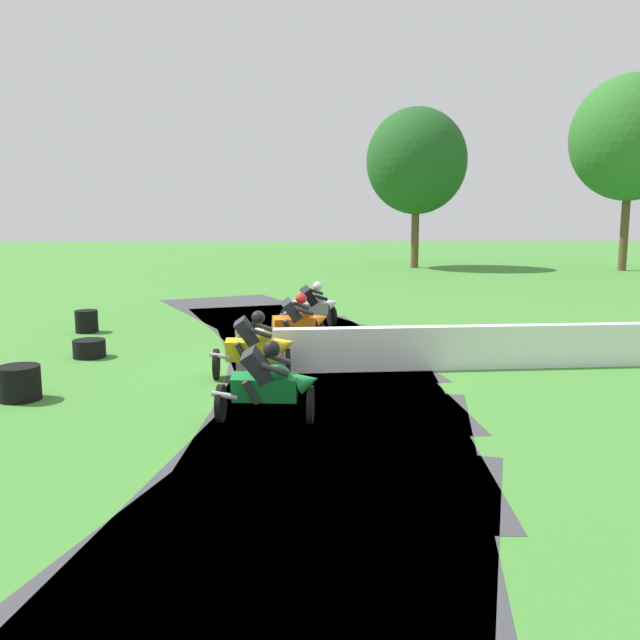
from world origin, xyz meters
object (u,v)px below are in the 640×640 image
tire_stack_far (87,321)px  motorcycle_lead_green (269,384)px  motorcycle_trailing_orange (297,322)px  tire_stack_mid_b (89,349)px  motorcycle_chase_yellow (256,347)px  motorcycle_fourth_white (313,306)px  tire_stack_mid_a (19,383)px

tire_stack_far → motorcycle_lead_green: bearing=-56.6°
motorcycle_trailing_orange → tire_stack_far: 6.17m
motorcycle_trailing_orange → tire_stack_mid_b: (-4.64, -0.90, -0.44)m
motorcycle_chase_yellow → motorcycle_fourth_white: motorcycle_chase_yellow is taller
motorcycle_trailing_orange → tire_stack_mid_a: 6.47m
motorcycle_trailing_orange → tire_stack_mid_a: bearing=-137.3°
tire_stack_mid_b → tire_stack_far: 3.39m
motorcycle_lead_green → motorcycle_chase_yellow: 2.87m
motorcycle_chase_yellow → motorcycle_fourth_white: bearing=78.9°
tire_stack_mid_a → motorcycle_chase_yellow: bearing=19.1°
motorcycle_lead_green → motorcycle_trailing_orange: size_ratio=0.98×
motorcycle_fourth_white → tire_stack_mid_b: (-5.03, -3.76, -0.43)m
motorcycle_fourth_white → tire_stack_far: (-6.11, -0.55, -0.33)m
tire_stack_mid_b → motorcycle_fourth_white: bearing=36.8°
motorcycle_chase_yellow → tire_stack_mid_b: 4.44m
tire_stack_far → motorcycle_chase_yellow: bearing=-47.0°
tire_stack_mid_a → tire_stack_far: 6.76m
motorcycle_lead_green → motorcycle_trailing_orange: 5.85m
motorcycle_chase_yellow → motorcycle_trailing_orange: motorcycle_chase_yellow is taller
motorcycle_trailing_orange → motorcycle_fourth_white: 2.89m
motorcycle_fourth_white → tire_stack_far: size_ratio=2.90×
motorcycle_fourth_white → tire_stack_mid_a: size_ratio=2.43×
motorcycle_trailing_orange → tire_stack_mid_a: (-4.75, -4.39, -0.34)m
motorcycle_trailing_orange → tire_stack_mid_a: size_ratio=2.40×
tire_stack_mid_b → tire_stack_far: (-1.08, 3.21, 0.10)m
motorcycle_chase_yellow → motorcycle_trailing_orange: bearing=75.9°
motorcycle_lead_green → motorcycle_trailing_orange: bearing=86.7°
motorcycle_chase_yellow → motorcycle_trailing_orange: 3.10m
tire_stack_mid_b → motorcycle_lead_green: bearing=-48.9°
motorcycle_lead_green → motorcycle_trailing_orange: (0.33, 5.84, 0.00)m
motorcycle_lead_green → tire_stack_far: 9.77m
tire_stack_mid_b → motorcycle_chase_yellow: bearing=-28.4°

